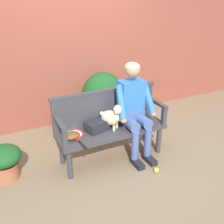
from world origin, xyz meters
TOP-DOWN VIEW (x-y plane):
  - ground_plane at (0.00, 0.00)m, footprint 40.00×40.00m
  - brick_garden_fence at (0.00, 1.52)m, footprint 8.00×0.30m
  - hedge_bush_mid_left at (0.40, 1.18)m, footprint 0.78×0.74m
  - hedge_bush_mid_right at (0.08, 1.11)m, footprint 1.16×1.15m
  - garden_bench at (0.00, 0.00)m, footprint 1.50×0.47m
  - bench_backrest at (0.00, 0.20)m, footprint 1.54×0.06m
  - bench_armrest_left_end at (-0.71, -0.08)m, footprint 0.06×0.47m
  - bench_armrest_right_end at (0.71, -0.08)m, footprint 0.06×0.47m
  - person_seated at (0.32, -0.01)m, footprint 0.56×0.63m
  - dog_on_bench at (0.01, 0.01)m, footprint 0.31×0.33m
  - tennis_racket at (-0.53, 0.04)m, footprint 0.32×0.57m
  - baseball_glove at (-0.58, -0.02)m, footprint 0.22×0.18m
  - sports_bag at (-0.21, 0.05)m, footprint 0.32×0.26m
  - tennis_ball at (0.37, -0.56)m, footprint 0.07×0.07m
  - potted_plant at (-1.40, 0.19)m, footprint 0.44×0.44m

SIDE VIEW (x-z plane):
  - ground_plane at x=0.00m, z-range 0.00..0.00m
  - tennis_ball at x=0.37m, z-range 0.00..0.07m
  - potted_plant at x=-1.40m, z-range 0.03..0.48m
  - hedge_bush_mid_right at x=0.08m, z-range 0.00..0.57m
  - garden_bench at x=0.00m, z-range 0.17..0.63m
  - hedge_bush_mid_left at x=0.40m, z-range 0.00..0.89m
  - tennis_racket at x=-0.53m, z-range 0.46..0.49m
  - baseball_glove at x=-0.58m, z-range 0.46..0.55m
  - sports_bag at x=-0.21m, z-range 0.46..0.60m
  - dog_on_bench at x=0.01m, z-range 0.46..0.83m
  - bench_armrest_left_end at x=-0.71m, z-range 0.52..0.80m
  - bench_armrest_right_end at x=0.71m, z-range 0.52..0.80m
  - bench_backrest at x=0.00m, z-range 0.47..0.97m
  - person_seated at x=0.32m, z-range 0.07..1.40m
  - brick_garden_fence at x=0.00m, z-range 0.00..2.37m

